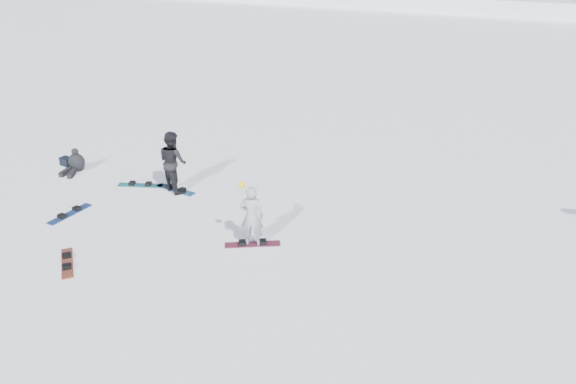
# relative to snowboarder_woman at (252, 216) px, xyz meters

# --- Properties ---
(ground) EXTENTS (420.00, 420.00, 0.00)m
(ground) POSITION_rel_snowboarder_woman_xyz_m (-1.74, -0.66, -0.88)
(ground) COLOR white
(ground) RESTS_ON ground
(alpine_backdrop) EXTENTS (412.50, 227.00, 53.20)m
(alpine_backdrop) POSITION_rel_snowboarder_woman_xyz_m (-13.46, 188.51, -14.86)
(alpine_backdrop) COLOR white
(alpine_backdrop) RESTS_ON ground
(snowboarder_woman) EXTENTS (0.74, 0.61, 1.89)m
(snowboarder_woman) POSITION_rel_snowboarder_woman_xyz_m (0.00, 0.00, 0.00)
(snowboarder_woman) COLOR #A6A6AB
(snowboarder_woman) RESTS_ON ground
(snowboarder_man) EXTENTS (1.20, 1.08, 2.01)m
(snowboarder_man) POSITION_rel_snowboarder_woman_xyz_m (-3.92, 2.06, 0.13)
(snowboarder_man) COLOR black
(snowboarder_man) RESTS_ON ground
(seated_rider) EXTENTS (0.73, 1.07, 0.84)m
(seated_rider) POSITION_rel_snowboarder_woman_xyz_m (-8.00, 1.94, -0.56)
(seated_rider) COLOR black
(seated_rider) RESTS_ON ground
(gear_bag) EXTENTS (0.50, 0.39, 0.30)m
(gear_bag) POSITION_rel_snowboarder_woman_xyz_m (-8.70, 2.19, -0.73)
(gear_bag) COLOR black
(gear_bag) RESTS_ON ground
(snowboard_woman) EXTENTS (1.45, 0.97, 0.03)m
(snowboard_woman) POSITION_rel_snowboarder_woman_xyz_m (0.00, 0.00, -0.87)
(snowboard_woman) COLOR maroon
(snowboard_woman) RESTS_ON ground
(snowboard_man) EXTENTS (1.52, 0.46, 0.03)m
(snowboard_man) POSITION_rel_snowboarder_woman_xyz_m (-3.92, 2.06, -0.87)
(snowboard_man) COLOR #185789
(snowboard_man) RESTS_ON ground
(snowboard_loose_a) EXTENTS (0.40, 1.52, 0.03)m
(snowboard_loose_a) POSITION_rel_snowboarder_woman_xyz_m (-5.81, -0.69, -0.87)
(snowboard_loose_a) COLOR navy
(snowboard_loose_a) RESTS_ON ground
(snowboard_loose_b) EXTENTS (1.26, 1.26, 0.03)m
(snowboard_loose_b) POSITION_rel_snowboarder_woman_xyz_m (-3.88, -2.79, -0.87)
(snowboard_loose_b) COLOR #953A20
(snowboard_loose_b) RESTS_ON ground
(snowboard_loose_c) EXTENTS (1.51, 0.76, 0.03)m
(snowboard_loose_c) POSITION_rel_snowboarder_woman_xyz_m (-5.18, 1.86, -0.87)
(snowboard_loose_c) COLOR teal
(snowboard_loose_c) RESTS_ON ground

